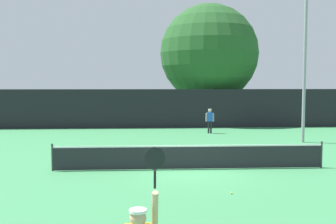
{
  "coord_description": "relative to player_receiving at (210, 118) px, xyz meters",
  "views": [
    {
      "loc": [
        -1.74,
        -15.61,
        3.45
      ],
      "look_at": [
        -0.56,
        5.25,
        1.9
      ],
      "focal_mm": 42.75,
      "sensor_mm": 36.0,
      "label": 1
    }
  ],
  "objects": [
    {
      "name": "perimeter_fence",
      "position": [
        -2.61,
        3.44,
        0.46
      ],
      "size": [
        35.46,
        0.12,
        2.94
      ],
      "primitive_type": "cube",
      "color": "black",
      "rests_on": "ground"
    },
    {
      "name": "tennis_ball",
      "position": [
        -1.7,
        -14.72,
        -0.98
      ],
      "size": [
        0.07,
        0.07,
        0.07
      ],
      "primitive_type": "sphere",
      "color": "#CCE033",
      "rests_on": "ground"
    },
    {
      "name": "light_pole",
      "position": [
        4.69,
        -4.38,
        4.2
      ],
      "size": [
        1.18,
        0.28,
        9.27
      ],
      "color": "gray",
      "rests_on": "ground"
    },
    {
      "name": "parked_car_near",
      "position": [
        -0.89,
        9.88,
        -0.23
      ],
      "size": [
        2.1,
        4.28,
        1.69
      ],
      "rotation": [
        0.0,
        0.0,
        0.05
      ],
      "color": "#B7B7BC",
      "rests_on": "ground"
    },
    {
      "name": "large_tree",
      "position": [
        1.08,
        7.28,
        4.9
      ],
      "size": [
        8.32,
        8.32,
        10.07
      ],
      "color": "brown",
      "rests_on": "ground"
    },
    {
      "name": "tennis_net",
      "position": [
        -2.61,
        -11.1,
        -0.5
      ],
      "size": [
        10.82,
        0.08,
        1.07
      ],
      "color": "#232328",
      "rests_on": "ground"
    },
    {
      "name": "ground_plane",
      "position": [
        -2.61,
        -11.1,
        -1.01
      ],
      "size": [
        120.0,
        120.0,
        0.0
      ],
      "primitive_type": "plane",
      "color": "#387F4C"
    },
    {
      "name": "parked_car_mid",
      "position": [
        4.38,
        11.53,
        -0.23
      ],
      "size": [
        2.28,
        4.36,
        1.69
      ],
      "rotation": [
        0.0,
        0.0,
        -0.09
      ],
      "color": "white",
      "rests_on": "ground"
    },
    {
      "name": "player_receiving",
      "position": [
        0.0,
        0.0,
        0.0
      ],
      "size": [
        0.57,
        0.24,
        1.65
      ],
      "rotation": [
        0.0,
        0.0,
        3.14
      ],
      "color": "blue",
      "rests_on": "ground"
    }
  ]
}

